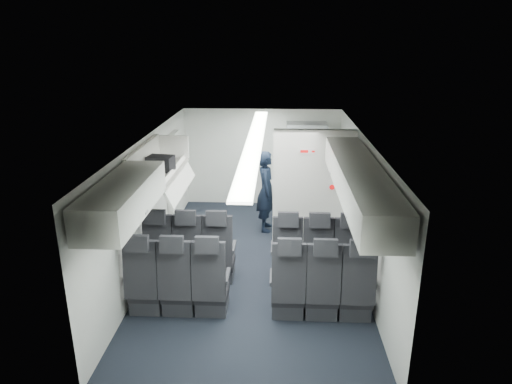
# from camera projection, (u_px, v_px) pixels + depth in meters

# --- Properties ---
(cabin_shell) EXTENTS (3.41, 6.01, 2.16)m
(cabin_shell) POSITION_uv_depth(u_px,v_px,m) (255.00, 202.00, 7.25)
(cabin_shell) COLOR black
(cabin_shell) RESTS_ON ground
(seat_row_front) EXTENTS (3.33, 0.56, 1.24)m
(seat_row_front) POSITION_uv_depth(u_px,v_px,m) (253.00, 258.00, 6.98)
(seat_row_front) COLOR black
(seat_row_front) RESTS_ON cabin_shell
(seat_row_mid) EXTENTS (3.33, 0.56, 1.24)m
(seat_row_mid) POSITION_uv_depth(u_px,v_px,m) (249.00, 288.00, 6.13)
(seat_row_mid) COLOR black
(seat_row_mid) RESTS_ON cabin_shell
(overhead_bin_left_rear) EXTENTS (0.53, 1.80, 0.40)m
(overhead_bin_left_rear) POSITION_uv_depth(u_px,v_px,m) (123.00, 199.00, 5.19)
(overhead_bin_left_rear) COLOR white
(overhead_bin_left_rear) RESTS_ON cabin_shell
(overhead_bin_left_front_open) EXTENTS (0.64, 1.70, 0.72)m
(overhead_bin_left_front_open) POSITION_uv_depth(u_px,v_px,m) (159.00, 168.00, 6.89)
(overhead_bin_left_front_open) COLOR #9E9E93
(overhead_bin_left_front_open) RESTS_ON cabin_shell
(overhead_bin_right_rear) EXTENTS (0.53, 1.80, 0.40)m
(overhead_bin_right_rear) POSITION_uv_depth(u_px,v_px,m) (371.00, 203.00, 5.06)
(overhead_bin_right_rear) COLOR white
(overhead_bin_right_rear) RESTS_ON cabin_shell
(overhead_bin_right_front) EXTENTS (0.53, 1.70, 0.40)m
(overhead_bin_right_front) POSITION_uv_depth(u_px,v_px,m) (349.00, 162.00, 6.71)
(overhead_bin_right_front) COLOR white
(overhead_bin_right_front) RESTS_ON cabin_shell
(bulkhead_partition) EXTENTS (1.40, 0.15, 2.13)m
(bulkhead_partition) POSITION_uv_depth(u_px,v_px,m) (313.00, 190.00, 7.98)
(bulkhead_partition) COLOR silver
(bulkhead_partition) RESTS_ON cabin_shell
(galley_unit) EXTENTS (0.85, 0.52, 1.90)m
(galley_unit) POSITION_uv_depth(u_px,v_px,m) (305.00, 167.00, 9.84)
(galley_unit) COLOR #939399
(galley_unit) RESTS_ON cabin_shell
(boarding_door) EXTENTS (0.12, 1.27, 1.86)m
(boarding_door) POSITION_uv_depth(u_px,v_px,m) (175.00, 181.00, 8.85)
(boarding_door) COLOR silver
(boarding_door) RESTS_ON cabin_shell
(flight_attendant) EXTENTS (0.39, 0.58, 1.59)m
(flight_attendant) POSITION_uv_depth(u_px,v_px,m) (266.00, 191.00, 8.78)
(flight_attendant) COLOR black
(flight_attendant) RESTS_ON ground
(carry_on_bag) EXTENTS (0.41, 0.32, 0.22)m
(carry_on_bag) POSITION_uv_depth(u_px,v_px,m) (161.00, 163.00, 6.82)
(carry_on_bag) COLOR black
(carry_on_bag) RESTS_ON overhead_bin_left_front_open
(papers) EXTENTS (0.21, 0.05, 0.14)m
(papers) POSITION_uv_depth(u_px,v_px,m) (276.00, 182.00, 8.66)
(papers) COLOR white
(papers) RESTS_ON flight_attendant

